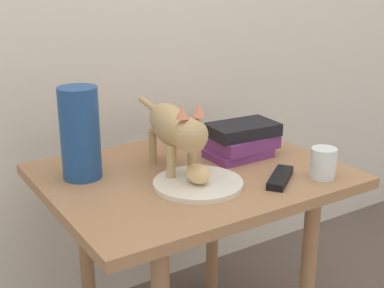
% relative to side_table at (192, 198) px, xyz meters
% --- Properties ---
extents(side_table, '(0.81, 0.64, 0.62)m').
position_rel_side_table_xyz_m(side_table, '(0.00, 0.00, 0.00)').
color(side_table, '#9E724C').
rests_on(side_table, ground).
extents(plate, '(0.24, 0.24, 0.01)m').
position_rel_side_table_xyz_m(plate, '(-0.05, -0.10, 0.09)').
color(plate, silver).
rests_on(plate, side_table).
extents(bread_roll, '(0.07, 0.08, 0.05)m').
position_rel_side_table_xyz_m(bread_roll, '(-0.05, -0.11, 0.12)').
color(bread_roll, '#E0BC7A').
rests_on(bread_roll, plate).
extents(cat, '(0.14, 0.47, 0.23)m').
position_rel_side_table_xyz_m(cat, '(-0.05, 0.01, 0.22)').
color(cat, tan).
rests_on(cat, side_table).
extents(book_stack, '(0.22, 0.14, 0.10)m').
position_rel_side_table_xyz_m(book_stack, '(0.19, 0.02, 0.14)').
color(book_stack, '#72337A').
rests_on(book_stack, side_table).
extents(green_vase, '(0.11, 0.11, 0.25)m').
position_rel_side_table_xyz_m(green_vase, '(-0.28, 0.12, 0.21)').
color(green_vase, navy).
rests_on(green_vase, side_table).
extents(candle_jar, '(0.07, 0.07, 0.08)m').
position_rel_side_table_xyz_m(candle_jar, '(0.27, -0.24, 0.12)').
color(candle_jar, silver).
rests_on(candle_jar, side_table).
extents(tv_remote, '(0.15, 0.13, 0.02)m').
position_rel_side_table_xyz_m(tv_remote, '(0.16, -0.19, 0.09)').
color(tv_remote, black).
rests_on(tv_remote, side_table).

